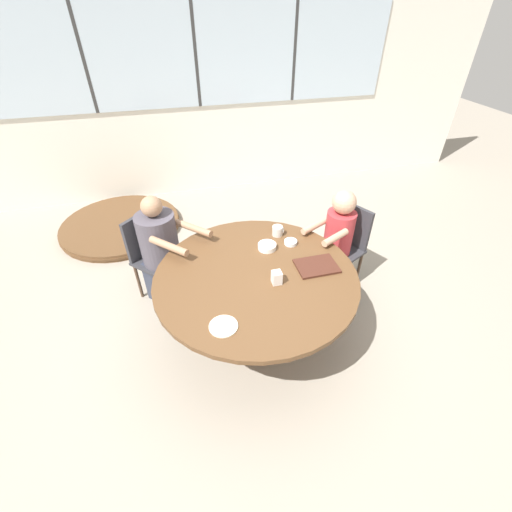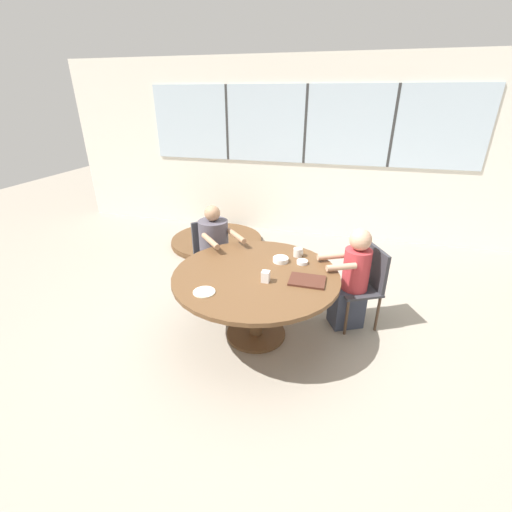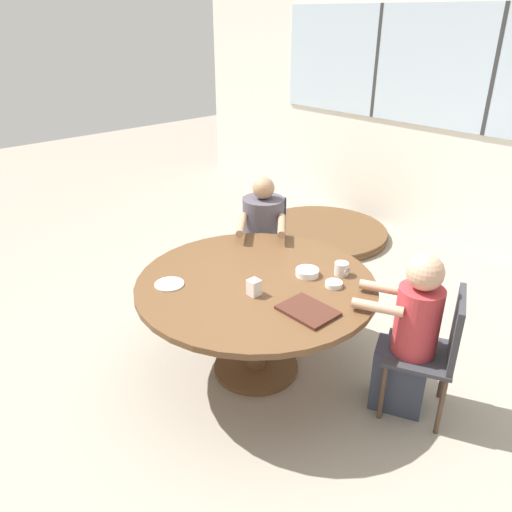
# 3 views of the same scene
# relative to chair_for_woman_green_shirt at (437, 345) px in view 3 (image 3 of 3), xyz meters

# --- Properties ---
(ground_plane) EXTENTS (16.00, 16.00, 0.00)m
(ground_plane) POSITION_rel_chair_for_woman_green_shirt_xyz_m (-1.04, -0.51, -0.51)
(ground_plane) COLOR gray
(wall_back_with_windows) EXTENTS (8.40, 0.08, 2.80)m
(wall_back_with_windows) POSITION_rel_chair_for_woman_green_shirt_xyz_m (-1.04, 2.50, 0.92)
(wall_back_with_windows) COLOR white
(wall_back_with_windows) RESTS_ON ground_plane
(dining_table) EXTENTS (1.58, 1.58, 0.72)m
(dining_table) POSITION_rel_chair_for_woman_green_shirt_xyz_m (-1.04, -0.51, 0.09)
(dining_table) COLOR brown
(dining_table) RESTS_ON ground_plane
(chair_for_woman_green_shirt) EXTENTS (0.54, 0.54, 0.86)m
(chair_for_woman_green_shirt) POSITION_rel_chair_for_woman_green_shirt_xyz_m (0.00, 0.00, 0.00)
(chair_for_woman_green_shirt) COLOR #333338
(chair_for_woman_green_shirt) RESTS_ON ground_plane
(chair_for_man_blue_shirt) EXTENTS (0.57, 0.57, 0.86)m
(chair_for_man_blue_shirt) POSITION_rel_chair_for_woman_green_shirt_xyz_m (-1.85, 0.32, 0.00)
(chair_for_man_blue_shirt) COLOR #333338
(chair_for_man_blue_shirt) RESTS_ON ground_plane
(person_woman_green_shirt) EXTENTS (0.55, 0.46, 1.08)m
(person_woman_green_shirt) POSITION_rel_chair_for_woman_green_shirt_xyz_m (-0.15, -0.07, -0.00)
(person_woman_green_shirt) COLOR #333847
(person_woman_green_shirt) RESTS_ON ground_plane
(person_man_blue_shirt) EXTENTS (0.68, 0.69, 1.10)m
(person_man_blue_shirt) POSITION_rel_chair_for_woman_green_shirt_xyz_m (-1.73, 0.20, -0.02)
(person_man_blue_shirt) COLOR #333847
(person_man_blue_shirt) RESTS_ON ground_plane
(food_tray_dark) EXTENTS (0.32, 0.24, 0.02)m
(food_tray_dark) POSITION_rel_chair_for_woman_green_shirt_xyz_m (-0.55, -0.55, 0.22)
(food_tray_dark) COLOR #472319
(food_tray_dark) RESTS_ON dining_table
(coffee_mug) EXTENTS (0.10, 0.09, 0.09)m
(coffee_mug) POSITION_rel_chair_for_woman_green_shirt_xyz_m (-0.72, -0.04, 0.25)
(coffee_mug) COLOR beige
(coffee_mug) RESTS_ON dining_table
(milk_carton_small) EXTENTS (0.07, 0.07, 0.10)m
(milk_carton_small) POSITION_rel_chair_for_woman_green_shirt_xyz_m (-0.92, -0.64, 0.26)
(milk_carton_small) COLOR silver
(milk_carton_small) RESTS_ON dining_table
(bowl_white_shallow) EXTENTS (0.11, 0.11, 0.03)m
(bowl_white_shallow) POSITION_rel_chair_for_woman_green_shirt_xyz_m (-0.65, -0.20, 0.22)
(bowl_white_shallow) COLOR silver
(bowl_white_shallow) RESTS_ON dining_table
(bowl_cereal) EXTENTS (0.15, 0.15, 0.05)m
(bowl_cereal) POSITION_rel_chair_for_woman_green_shirt_xyz_m (-0.86, -0.21, 0.23)
(bowl_cereal) COLOR white
(bowl_cereal) RESTS_ON dining_table
(plate_tortillas) EXTENTS (0.19, 0.19, 0.01)m
(plate_tortillas) POSITION_rel_chair_for_woman_green_shirt_xyz_m (-1.38, -0.96, 0.21)
(plate_tortillas) COLOR beige
(plate_tortillas) RESTS_ON dining_table
(folded_table_stack) EXTENTS (1.49, 1.49, 0.09)m
(folded_table_stack) POSITION_rel_chair_for_woman_green_shirt_xyz_m (-2.29, 1.63, -0.46)
(folded_table_stack) COLOR brown
(folded_table_stack) RESTS_ON ground_plane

